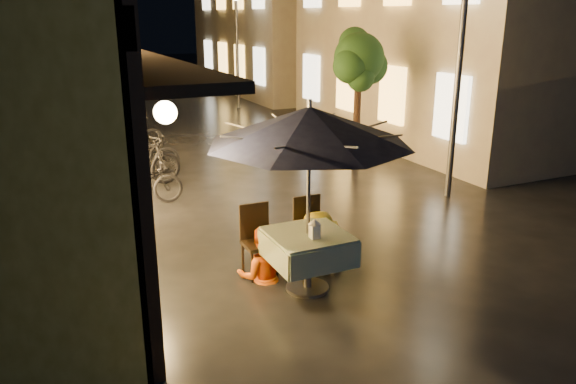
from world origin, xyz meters
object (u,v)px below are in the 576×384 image
cafe_table (308,247)px  bicycle_0 (138,183)px  streetlamp_near (461,43)px  person_yellow (319,214)px  table_lantern (315,227)px  person_orange (262,228)px  patio_umbrella (309,126)px

cafe_table → bicycle_0: size_ratio=0.61×
streetlamp_near → bicycle_0: (-5.61, 1.96, -2.49)m
person_yellow → bicycle_0: size_ratio=0.99×
cafe_table → table_lantern: (0.00, -0.18, 0.33)m
person_orange → person_yellow: (0.84, -0.02, 0.08)m
table_lantern → person_orange: person_orange is taller
streetlamp_near → cafe_table: streetlamp_near is taller
person_yellow → cafe_table: bearing=50.4°
streetlamp_near → cafe_table: (-4.27, -2.36, -2.33)m
table_lantern → bicycle_0: size_ratio=0.15×
table_lantern → bicycle_0: (-1.34, 4.50, -0.49)m
person_orange → bicycle_0: (-0.93, 3.76, -0.29)m
patio_umbrella → person_orange: (-0.40, 0.56, -1.43)m
person_orange → bicycle_0: bearing=-57.2°
table_lantern → person_yellow: person_yellow is taller
table_lantern → person_yellow: (0.43, 0.71, -0.12)m
streetlamp_near → person_yellow: size_ratio=2.65×
cafe_table → table_lantern: table_lantern is taller
patio_umbrella → person_orange: 1.59m
cafe_table → patio_umbrella: bearing=-7.1°
cafe_table → bicycle_0: bearing=107.2°
streetlamp_near → person_yellow: 4.75m
streetlamp_near → bicycle_0: bearing=160.7°
cafe_table → person_yellow: bearing=51.1°
streetlamp_near → person_yellow: bearing=-154.6°
streetlamp_near → table_lantern: (-4.27, -2.54, -2.00)m
person_yellow → bicycle_0: (-1.77, 3.78, -0.37)m
streetlamp_near → patio_umbrella: bearing=-151.1°
patio_umbrella → table_lantern: bearing=-90.0°
person_orange → cafe_table: bearing=144.7°
table_lantern → person_orange: (-0.40, 0.74, -0.20)m
bicycle_0 → cafe_table: bearing=-157.3°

